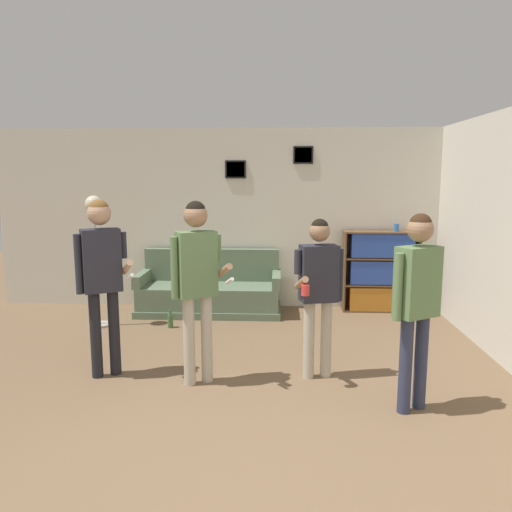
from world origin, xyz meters
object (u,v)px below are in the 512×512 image
(person_watcher_holding_cup, at_px, (319,282))
(floor_lamp, at_px, (95,231))
(couch, at_px, (210,292))
(drinking_cup, at_px, (396,227))
(person_player_foreground_left, at_px, (102,268))
(bookshelf, at_px, (380,272))
(bottle_on_floor, at_px, (170,321))
(person_player_foreground_center, at_px, (197,272))
(person_spectator_near_bookshelf, at_px, (417,292))

(person_watcher_holding_cup, bearing_deg, floor_lamp, 150.21)
(couch, relative_size, drinking_cup, 18.37)
(person_watcher_holding_cup, xyz_separation_m, drinking_cup, (1.32, 2.55, 0.28))
(person_player_foreground_left, bearing_deg, bookshelf, 38.84)
(bookshelf, bearing_deg, couch, -175.61)
(bookshelf, bearing_deg, bottle_on_floor, -161.47)
(person_player_foreground_left, bearing_deg, drinking_cup, 37.15)
(bookshelf, distance_m, drinking_cup, 0.69)
(person_player_foreground_center, height_order, drinking_cup, person_player_foreground_center)
(couch, xyz_separation_m, bottle_on_floor, (-0.42, -0.79, -0.20))
(couch, xyz_separation_m, person_watcher_holding_cup, (1.40, -2.36, 0.67))
(floor_lamp, xyz_separation_m, person_spectator_near_bookshelf, (3.56, -2.28, -0.23))
(person_player_foreground_center, relative_size, bottle_on_floor, 7.37)
(person_player_foreground_left, distance_m, person_spectator_near_bookshelf, 2.95)
(bookshelf, relative_size, person_player_foreground_center, 0.67)
(couch, bearing_deg, person_player_foreground_center, -84.61)
(floor_lamp, bearing_deg, person_player_foreground_left, -67.91)
(bookshelf, xyz_separation_m, floor_lamp, (-3.91, -0.95, 0.69))
(bookshelf, relative_size, drinking_cup, 10.53)
(person_watcher_holding_cup, bearing_deg, drinking_cup, 62.61)
(bookshelf, height_order, person_watcher_holding_cup, person_watcher_holding_cup)
(floor_lamp, height_order, person_watcher_holding_cup, floor_lamp)
(floor_lamp, bearing_deg, person_player_foreground_center, -47.76)
(person_player_foreground_left, xyz_separation_m, person_spectator_near_bookshelf, (2.88, -0.62, -0.06))
(floor_lamp, xyz_separation_m, person_player_foreground_center, (1.63, -1.80, -0.18))
(couch, distance_m, drinking_cup, 2.89)
(couch, distance_m, person_spectator_near_bookshelf, 3.80)
(person_player_foreground_left, relative_size, person_watcher_holding_cup, 1.11)
(person_player_foreground_center, relative_size, person_spectator_near_bookshelf, 1.04)
(person_player_foreground_center, xyz_separation_m, person_watcher_holding_cup, (1.16, 0.20, -0.13))
(couch, height_order, person_watcher_holding_cup, person_watcher_holding_cup)
(bottle_on_floor, xyz_separation_m, drinking_cup, (3.15, 0.99, 1.16))
(person_player_foreground_left, bearing_deg, couch, 73.44)
(person_spectator_near_bookshelf, xyz_separation_m, bottle_on_floor, (-2.58, 2.24, -0.95))
(bookshelf, xyz_separation_m, person_spectator_near_bookshelf, (-0.36, -3.23, 0.45))
(couch, relative_size, bookshelf, 1.74)
(person_spectator_near_bookshelf, bearing_deg, person_player_foreground_center, 165.90)
(bookshelf, bearing_deg, floor_lamp, -166.37)
(couch, distance_m, person_player_foreground_left, 2.65)
(couch, relative_size, person_player_foreground_center, 1.18)
(couch, height_order, person_player_foreground_left, person_player_foreground_left)
(person_player_foreground_center, distance_m, person_watcher_holding_cup, 1.19)
(person_spectator_near_bookshelf, distance_m, bottle_on_floor, 3.55)
(person_spectator_near_bookshelf, bearing_deg, person_watcher_holding_cup, 138.17)
(person_player_foreground_center, distance_m, bottle_on_floor, 2.13)
(couch, bearing_deg, bookshelf, 4.39)
(bookshelf, bearing_deg, person_player_foreground_left, -141.16)
(drinking_cup, bearing_deg, person_spectator_near_bookshelf, -99.85)
(person_player_foreground_left, height_order, drinking_cup, person_player_foreground_left)
(floor_lamp, height_order, person_spectator_near_bookshelf, floor_lamp)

